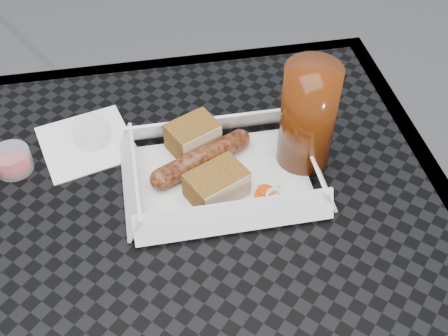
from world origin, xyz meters
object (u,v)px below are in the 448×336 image
at_px(food_tray, 223,177).
at_px(patio_table, 152,302).
at_px(bratwurst, 202,159).
at_px(drink_glass, 308,117).

bearing_deg(food_tray, patio_table, -132.73).
relative_size(food_tray, bratwurst, 1.56).
xyz_separation_m(food_tray, drink_glass, (0.11, 0.02, 0.07)).
height_order(food_tray, drink_glass, drink_glass).
relative_size(patio_table, bratwurst, 5.66).
bearing_deg(bratwurst, patio_table, -121.33).
xyz_separation_m(patio_table, bratwurst, (0.09, 0.14, 0.09)).
xyz_separation_m(patio_table, food_tray, (0.11, 0.12, 0.08)).
relative_size(food_tray, drink_glass, 1.47).
bearing_deg(patio_table, food_tray, 47.27).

